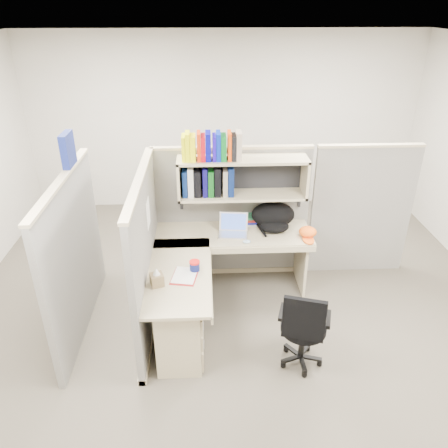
{
  "coord_description": "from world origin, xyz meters",
  "views": [
    {
      "loc": [
        -0.3,
        -3.71,
        3.06
      ],
      "look_at": [
        -0.12,
        0.25,
        1.01
      ],
      "focal_mm": 35.0,
      "sensor_mm": 36.0,
      "label": 1
    }
  ],
  "objects_px": {
    "desk": "(197,302)",
    "laptop": "(233,226)",
    "backpack": "(274,217)",
    "task_chair": "(302,340)",
    "snack_canister": "(195,266)"
  },
  "relations": [
    {
      "from": "desk",
      "to": "laptop",
      "type": "distance_m",
      "value": 0.99
    },
    {
      "from": "laptop",
      "to": "task_chair",
      "type": "bearing_deg",
      "value": -59.42
    },
    {
      "from": "task_chair",
      "to": "backpack",
      "type": "bearing_deg",
      "value": 93.55
    },
    {
      "from": "laptop",
      "to": "task_chair",
      "type": "height_order",
      "value": "laptop"
    },
    {
      "from": "desk",
      "to": "laptop",
      "type": "xyz_separation_m",
      "value": [
        0.4,
        0.81,
        0.4
      ]
    },
    {
      "from": "laptop",
      "to": "task_chair",
      "type": "relative_size",
      "value": 0.36
    },
    {
      "from": "desk",
      "to": "backpack",
      "type": "bearing_deg",
      "value": 47.26
    },
    {
      "from": "laptop",
      "to": "backpack",
      "type": "xyz_separation_m",
      "value": [
        0.47,
        0.13,
        0.03
      ]
    },
    {
      "from": "task_chair",
      "to": "desk",
      "type": "bearing_deg",
      "value": 155.79
    },
    {
      "from": "backpack",
      "to": "desk",
      "type": "bearing_deg",
      "value": -128.43
    },
    {
      "from": "backpack",
      "to": "task_chair",
      "type": "bearing_deg",
      "value": -82.14
    },
    {
      "from": "laptop",
      "to": "snack_canister",
      "type": "xyz_separation_m",
      "value": [
        -0.41,
        -0.69,
        -0.06
      ]
    },
    {
      "from": "desk",
      "to": "backpack",
      "type": "xyz_separation_m",
      "value": [
        0.87,
        0.94,
        0.44
      ]
    },
    {
      "from": "laptop",
      "to": "backpack",
      "type": "bearing_deg",
      "value": 21.69
    },
    {
      "from": "laptop",
      "to": "snack_canister",
      "type": "distance_m",
      "value": 0.81
    }
  ]
}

